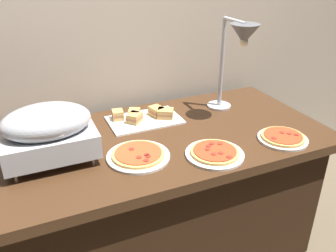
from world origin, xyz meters
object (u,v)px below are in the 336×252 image
object	(u,v)px
pizza_plate_front	(215,153)
sandwich_platter	(144,117)
chafing_dish	(48,131)
pizza_plate_raised_stand	(138,155)
pizza_plate_center	(283,138)
heat_lamp	(239,44)

from	to	relation	value
pizza_plate_front	sandwich_platter	size ratio (longest dim) A/B	0.69
chafing_dish	pizza_plate_raised_stand	distance (m)	0.40
pizza_plate_front	pizza_plate_center	world-z (taller)	same
sandwich_platter	heat_lamp	bearing A→B (deg)	-17.49
heat_lamp	pizza_plate_center	xyz separation A→B (m)	(0.07, -0.33, -0.40)
heat_lamp	sandwich_platter	world-z (taller)	heat_lamp
pizza_plate_center	sandwich_platter	size ratio (longest dim) A/B	0.62
sandwich_platter	pizza_plate_front	bearing A→B (deg)	-70.88
pizza_plate_front	pizza_plate_raised_stand	bearing A→B (deg)	159.41
heat_lamp	pizza_plate_raised_stand	distance (m)	0.78
chafing_dish	pizza_plate_raised_stand	world-z (taller)	chafing_dish
pizza_plate_front	pizza_plate_center	xyz separation A→B (m)	(0.38, -0.01, 0.00)
heat_lamp	pizza_plate_front	world-z (taller)	heat_lamp
pizza_plate_raised_stand	sandwich_platter	distance (m)	0.39
chafing_dish	pizza_plate_center	xyz separation A→B (m)	(1.06, -0.26, -0.13)
chafing_dish	pizza_plate_front	distance (m)	0.74
heat_lamp	sandwich_platter	distance (m)	0.63
chafing_dish	heat_lamp	world-z (taller)	heat_lamp
pizza_plate_raised_stand	sandwich_platter	bearing A→B (deg)	65.86
pizza_plate_front	pizza_plate_raised_stand	distance (m)	0.35
pizza_plate_raised_stand	sandwich_platter	xyz separation A→B (m)	(0.16, 0.35, 0.01)
sandwich_platter	pizza_plate_center	bearing A→B (deg)	-41.52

